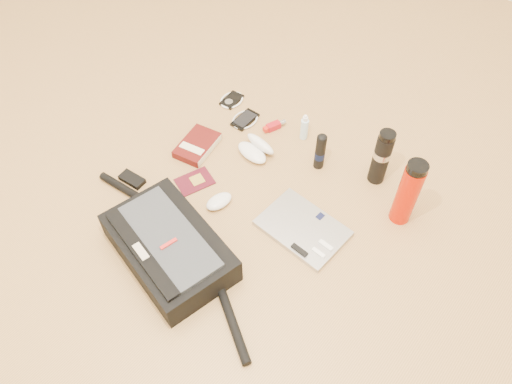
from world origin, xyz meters
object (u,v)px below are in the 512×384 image
messenger_bag (168,247)px  thermos_black (381,157)px  laptop (303,229)px  book (197,145)px  thermos_red (408,193)px

messenger_bag → thermos_black: thermos_black is taller
messenger_bag → laptop: (0.28, 0.36, -0.05)m
messenger_bag → thermos_black: size_ratio=3.72×
messenger_bag → thermos_black: bearing=76.8°
book → thermos_red: bearing=4.0°
messenger_bag → thermos_red: 0.81m
laptop → thermos_black: (0.07, 0.36, 0.11)m
laptop → thermos_black: bearing=81.6°
thermos_black → thermos_red: 0.19m
book → thermos_red: thermos_red is taller
book → messenger_bag: bearing=-68.0°
book → thermos_black: 0.70m
book → thermos_red: 0.81m
laptop → book: book is taller
thermos_red → book: bearing=-165.0°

